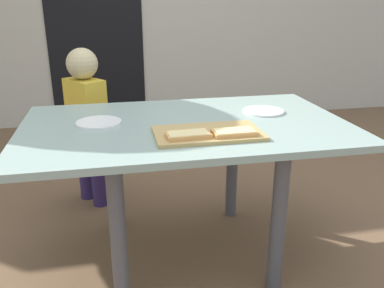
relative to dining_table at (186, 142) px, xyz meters
The scene contains 9 objects.
ground_plane 0.60m from the dining_table, ahead, with size 16.00×16.00×0.00m, color brown.
house_door 2.46m from the dining_table, 100.20° to the left, with size 0.90×0.02×2.00m, color black.
dining_table is the anchor object (origin of this frame).
cutting_board 0.22m from the dining_table, 72.81° to the right, with size 0.44×0.25×0.02m, color tan.
pizza_slice_near_right 0.31m from the dining_table, 58.38° to the right, with size 0.17×0.09×0.02m.
pizza_slice_near_left 0.27m from the dining_table, 98.40° to the right, with size 0.18×0.10×0.02m.
plate_white_left 0.40m from the dining_table, 169.96° to the left, with size 0.20×0.20×0.01m, color white.
plate_white_right 0.43m from the dining_table, 13.90° to the left, with size 0.20×0.20×0.01m, color silver.
child_left 0.82m from the dining_table, 125.15° to the left, with size 0.25×0.28×0.95m.
Camera 1 is at (-0.32, -1.70, 1.22)m, focal length 37.73 mm.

